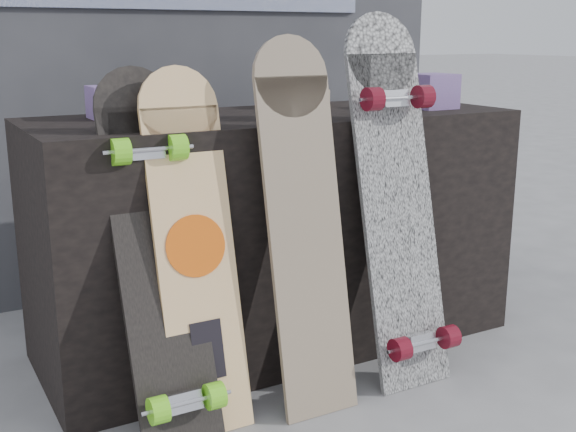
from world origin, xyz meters
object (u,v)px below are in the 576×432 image
vendor_table (277,231)px  longboard_celtic (304,215)px  longboard_cascadia (398,194)px  skateboard_dark (158,249)px  longboard_geisha (194,241)px

vendor_table → longboard_celtic: longboard_celtic is taller
longboard_cascadia → skateboard_dark: bearing=176.5°
longboard_celtic → skateboard_dark: size_ratio=1.08×
longboard_geisha → longboard_celtic: 0.32m
longboard_geisha → longboard_cascadia: bearing=-3.3°
vendor_table → longboard_celtic: 0.45m
vendor_table → longboard_celtic: size_ratio=1.51×
skateboard_dark → longboard_cascadia: bearing=-3.5°
longboard_cascadia → skateboard_dark: (-0.75, 0.05, -0.08)m
longboard_cascadia → skateboard_dark: size_ratio=1.15×
vendor_table → longboard_geisha: size_ratio=1.64×
longboard_geisha → longboard_cascadia: 0.66m
longboard_geisha → longboard_celtic: size_ratio=0.92×
vendor_table → longboard_celtic: (-0.13, -0.40, 0.16)m
vendor_table → longboard_cascadia: 0.48m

